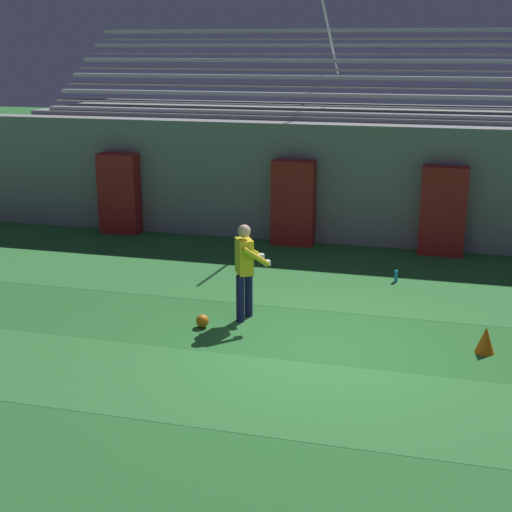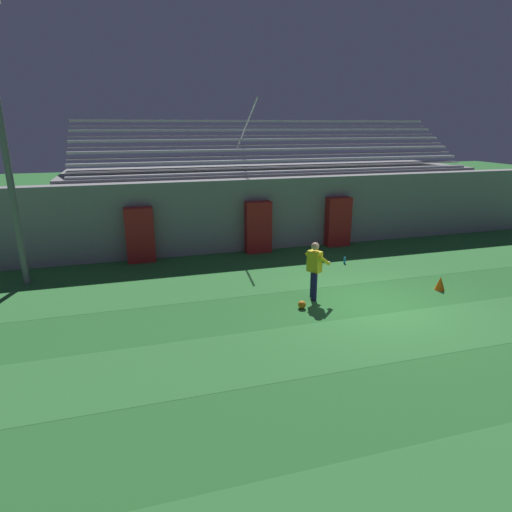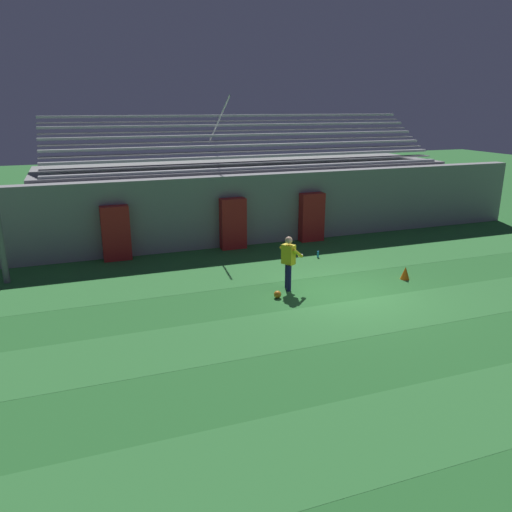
{
  "view_description": "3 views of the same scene",
  "coord_description": "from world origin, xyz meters",
  "px_view_note": "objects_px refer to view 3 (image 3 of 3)",
  "views": [
    {
      "loc": [
        1.56,
        -10.1,
        4.51
      ],
      "look_at": [
        -1.31,
        0.95,
        1.15
      ],
      "focal_mm": 50.0,
      "sensor_mm": 36.0,
      "label": 1
    },
    {
      "loc": [
        -6.29,
        -9.49,
        4.78
      ],
      "look_at": [
        -3.01,
        1.76,
        1.18
      ],
      "focal_mm": 30.0,
      "sensor_mm": 36.0,
      "label": 2
    },
    {
      "loc": [
        -7.39,
        -12.15,
        5.42
      ],
      "look_at": [
        -2.32,
        1.67,
        0.96
      ],
      "focal_mm": 35.0,
      "sensor_mm": 36.0,
      "label": 3
    }
  ],
  "objects_px": {
    "padding_pillar_gate_right": "(312,217)",
    "goalkeeper": "(289,259)",
    "padding_pillar_gate_left": "(233,224)",
    "traffic_cone": "(405,273)",
    "soccer_ball": "(278,294)",
    "water_bottle": "(318,254)",
    "padding_pillar_far_left": "(116,233)"
  },
  "relations": [
    {
      "from": "soccer_ball",
      "to": "goalkeeper",
      "type": "bearing_deg",
      "value": 43.9
    },
    {
      "from": "padding_pillar_gate_right",
      "to": "goalkeeper",
      "type": "relative_size",
      "value": 1.19
    },
    {
      "from": "goalkeeper",
      "to": "water_bottle",
      "type": "xyz_separation_m",
      "value": [
        2.38,
        2.68,
        -0.83
      ]
    },
    {
      "from": "padding_pillar_gate_right",
      "to": "traffic_cone",
      "type": "distance_m",
      "value": 5.51
    },
    {
      "from": "padding_pillar_gate_right",
      "to": "padding_pillar_far_left",
      "type": "xyz_separation_m",
      "value": [
        -7.83,
        0.0,
        0.0
      ]
    },
    {
      "from": "padding_pillar_far_left",
      "to": "goalkeeper",
      "type": "distance_m",
      "value": 6.77
    },
    {
      "from": "padding_pillar_far_left",
      "to": "water_bottle",
      "type": "relative_size",
      "value": 8.3
    },
    {
      "from": "padding_pillar_gate_right",
      "to": "soccer_ball",
      "type": "height_order",
      "value": "padding_pillar_gate_right"
    },
    {
      "from": "padding_pillar_far_left",
      "to": "soccer_ball",
      "type": "height_order",
      "value": "padding_pillar_far_left"
    },
    {
      "from": "water_bottle",
      "to": "goalkeeper",
      "type": "bearing_deg",
      "value": -131.6
    },
    {
      "from": "padding_pillar_gate_left",
      "to": "traffic_cone",
      "type": "height_order",
      "value": "padding_pillar_gate_left"
    },
    {
      "from": "padding_pillar_gate_left",
      "to": "padding_pillar_gate_right",
      "type": "xyz_separation_m",
      "value": [
        3.4,
        0.0,
        0.0
      ]
    },
    {
      "from": "padding_pillar_gate_right",
      "to": "water_bottle",
      "type": "relative_size",
      "value": 8.3
    },
    {
      "from": "padding_pillar_gate_left",
      "to": "traffic_cone",
      "type": "relative_size",
      "value": 4.74
    },
    {
      "from": "padding_pillar_gate_left",
      "to": "soccer_ball",
      "type": "height_order",
      "value": "padding_pillar_gate_left"
    },
    {
      "from": "padding_pillar_gate_left",
      "to": "soccer_ball",
      "type": "bearing_deg",
      "value": -94.15
    },
    {
      "from": "padding_pillar_gate_right",
      "to": "goalkeeper",
      "type": "xyz_separation_m",
      "value": [
        -3.21,
        -4.95,
        -0.04
      ]
    },
    {
      "from": "padding_pillar_far_left",
      "to": "water_bottle",
      "type": "height_order",
      "value": "padding_pillar_far_left"
    },
    {
      "from": "padding_pillar_far_left",
      "to": "traffic_cone",
      "type": "xyz_separation_m",
      "value": [
        8.55,
        -5.41,
        -0.79
      ]
    },
    {
      "from": "padding_pillar_gate_right",
      "to": "padding_pillar_far_left",
      "type": "distance_m",
      "value": 7.83
    },
    {
      "from": "soccer_ball",
      "to": "traffic_cone",
      "type": "xyz_separation_m",
      "value": [
        4.53,
        0.11,
        0.1
      ]
    },
    {
      "from": "goalkeeper",
      "to": "traffic_cone",
      "type": "xyz_separation_m",
      "value": [
        3.93,
        -0.46,
        -0.74
      ]
    },
    {
      "from": "padding_pillar_gate_right",
      "to": "soccer_ball",
      "type": "distance_m",
      "value": 6.76
    },
    {
      "from": "traffic_cone",
      "to": "padding_pillar_gate_left",
      "type": "bearing_deg",
      "value": 127.33
    },
    {
      "from": "padding_pillar_far_left",
      "to": "water_bottle",
      "type": "xyz_separation_m",
      "value": [
        7.0,
        -2.27,
        -0.88
      ]
    },
    {
      "from": "padding_pillar_gate_left",
      "to": "soccer_ball",
      "type": "xyz_separation_m",
      "value": [
        -0.4,
        -5.52,
        -0.89
      ]
    },
    {
      "from": "padding_pillar_gate_right",
      "to": "soccer_ball",
      "type": "xyz_separation_m",
      "value": [
        -3.8,
        -5.52,
        -0.89
      ]
    },
    {
      "from": "goalkeeper",
      "to": "traffic_cone",
      "type": "distance_m",
      "value": 4.03
    },
    {
      "from": "padding_pillar_gate_right",
      "to": "goalkeeper",
      "type": "bearing_deg",
      "value": -122.94
    },
    {
      "from": "soccer_ball",
      "to": "water_bottle",
      "type": "xyz_separation_m",
      "value": [
        2.97,
        3.25,
        0.01
      ]
    },
    {
      "from": "water_bottle",
      "to": "padding_pillar_gate_left",
      "type": "bearing_deg",
      "value": 138.56
    },
    {
      "from": "padding_pillar_gate_right",
      "to": "padding_pillar_far_left",
      "type": "height_order",
      "value": "same"
    }
  ]
}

